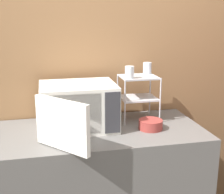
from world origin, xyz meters
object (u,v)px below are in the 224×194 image
Objects in this scene: microwave at (77,107)px; dish_rack at (138,88)px; bowl at (151,125)px; glass_back_right at (147,68)px; glass_front_left at (129,72)px.

microwave is 2.16× the size of dish_rack.
bowl is at bearing -84.54° from dish_rack.
dish_rack is 0.17m from glass_back_right.
bowl is at bearing -102.67° from glass_back_right.
dish_rack reaches higher than microwave.
glass_back_right is at bearing 18.23° from microwave.
dish_rack is at bearing 37.82° from glass_front_left.
microwave is at bearing -161.77° from glass_back_right.
glass_front_left is at bearing 6.43° from microwave.
glass_front_left reaches higher than bowl.
bowl is at bearing -54.53° from glass_front_left.
glass_back_right is at bearing 38.47° from dish_rack.
microwave is 8.10× the size of glass_back_right.
glass_back_right reaches higher than dish_rack.
microwave is 8.10× the size of glass_front_left.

